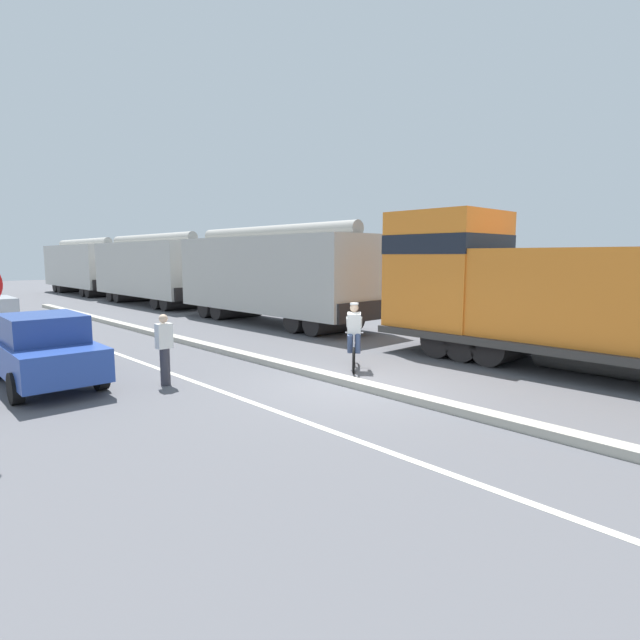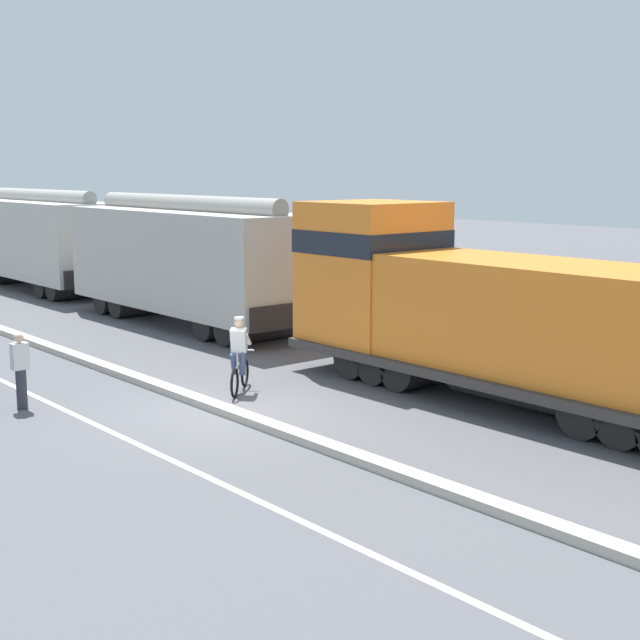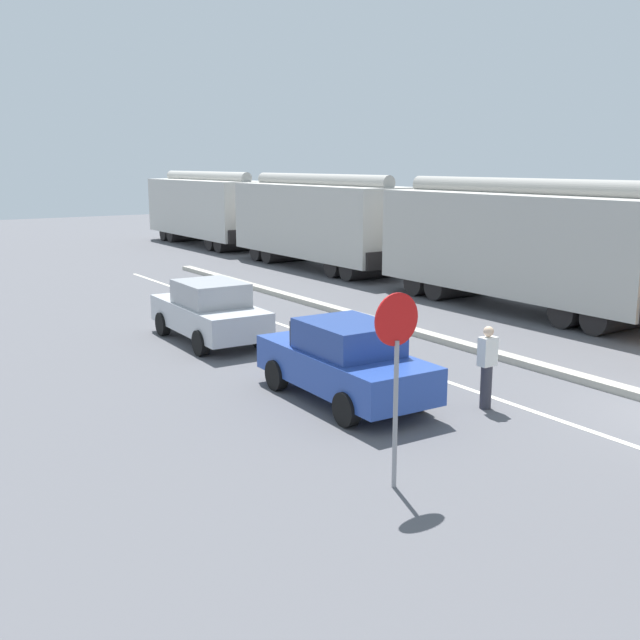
% 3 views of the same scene
% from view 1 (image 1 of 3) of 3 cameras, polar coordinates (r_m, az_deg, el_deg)
% --- Properties ---
extents(ground_plane, '(120.00, 120.00, 0.00)m').
position_cam_1_polar(ground_plane, '(11.35, 3.69, -7.52)').
color(ground_plane, '#56565B').
extents(median_curb, '(0.36, 36.00, 0.16)m').
position_cam_1_polar(median_curb, '(15.94, -12.31, -3.05)').
color(median_curb, '#B2AD9E').
rests_on(median_curb, ground).
extents(lane_stripe, '(0.14, 36.00, 0.01)m').
position_cam_1_polar(lane_stripe, '(14.89, -20.26, -4.37)').
color(lane_stripe, silver).
rests_on(lane_stripe, ground).
extents(locomotive, '(3.10, 11.61, 4.20)m').
position_cam_1_polar(locomotive, '(14.07, 26.61, 2.03)').
color(locomotive, orange).
rests_on(locomotive, ground).
extents(hopper_car_lead, '(2.90, 10.60, 4.18)m').
position_cam_1_polar(hopper_car_lead, '(21.49, -5.48, 5.09)').
color(hopper_car_lead, '#AFACA5').
rests_on(hopper_car_lead, ground).
extents(hopper_car_middle, '(2.90, 10.60, 4.18)m').
position_cam_1_polar(hopper_car_middle, '(31.46, -18.63, 5.45)').
color(hopper_car_middle, '#B6B3AC').
rests_on(hopper_car_middle, ground).
extents(hopper_car_trailing, '(2.90, 10.60, 4.18)m').
position_cam_1_polar(hopper_car_trailing, '(42.27, -25.27, 5.52)').
color(hopper_car_trailing, beige).
rests_on(hopper_car_trailing, ground).
extents(parked_car_blue, '(1.93, 4.25, 1.62)m').
position_cam_1_polar(parked_car_blue, '(12.86, -29.10, -2.96)').
color(parked_car_blue, '#28479E').
rests_on(parked_car_blue, ground).
extents(cyclist, '(1.31, 1.19, 1.71)m').
position_cam_1_polar(cyclist, '(12.86, 3.91, -2.04)').
color(cyclist, black).
rests_on(cyclist, ground).
extents(pedestrian_by_cars, '(0.34, 0.22, 1.62)m').
position_cam_1_polar(pedestrian_by_cars, '(11.74, -17.36, -3.12)').
color(pedestrian_by_cars, '#33333D').
rests_on(pedestrian_by_cars, ground).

